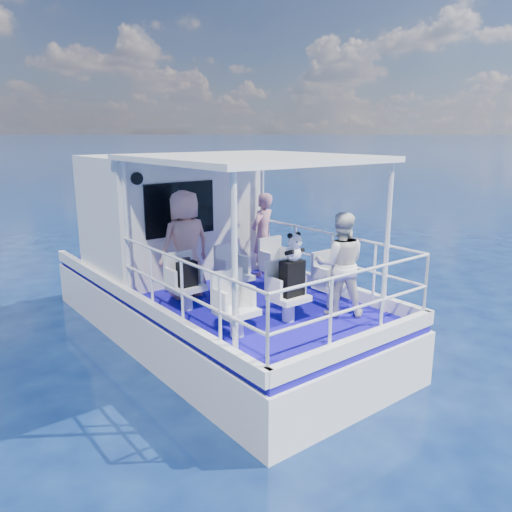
% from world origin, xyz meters
% --- Properties ---
extents(ground, '(2000.00, 2000.00, 0.00)m').
position_xyz_m(ground, '(0.00, 0.00, 0.00)').
color(ground, '#081740').
rests_on(ground, ground).
extents(hull, '(3.00, 7.00, 1.60)m').
position_xyz_m(hull, '(0.00, 1.00, 0.00)').
color(hull, white).
rests_on(hull, ground).
extents(deck, '(2.90, 6.90, 0.10)m').
position_xyz_m(deck, '(0.00, 1.00, 0.85)').
color(deck, '#12097E').
rests_on(deck, hull).
extents(cabin, '(2.85, 2.00, 2.20)m').
position_xyz_m(cabin, '(0.00, 2.30, 2.00)').
color(cabin, white).
rests_on(cabin, deck).
extents(canopy, '(3.00, 3.20, 0.08)m').
position_xyz_m(canopy, '(0.00, -0.20, 3.14)').
color(canopy, white).
rests_on(canopy, cabin).
extents(canopy_posts, '(2.77, 2.97, 2.20)m').
position_xyz_m(canopy_posts, '(0.00, -0.25, 2.00)').
color(canopy_posts, white).
rests_on(canopy_posts, deck).
extents(railings, '(2.84, 3.59, 1.00)m').
position_xyz_m(railings, '(0.00, -0.58, 1.40)').
color(railings, white).
rests_on(railings, deck).
extents(seat_port_fwd, '(0.48, 0.46, 0.38)m').
position_xyz_m(seat_port_fwd, '(-0.90, 0.20, 1.09)').
color(seat_port_fwd, white).
rests_on(seat_port_fwd, deck).
extents(seat_center_fwd, '(0.48, 0.46, 0.38)m').
position_xyz_m(seat_center_fwd, '(0.00, 0.20, 1.09)').
color(seat_center_fwd, white).
rests_on(seat_center_fwd, deck).
extents(seat_stbd_fwd, '(0.48, 0.46, 0.38)m').
position_xyz_m(seat_stbd_fwd, '(0.90, 0.20, 1.09)').
color(seat_stbd_fwd, white).
rests_on(seat_stbd_fwd, deck).
extents(seat_port_aft, '(0.48, 0.46, 0.38)m').
position_xyz_m(seat_port_aft, '(-0.90, -1.10, 1.09)').
color(seat_port_aft, white).
rests_on(seat_port_aft, deck).
extents(seat_center_aft, '(0.48, 0.46, 0.38)m').
position_xyz_m(seat_center_aft, '(0.00, -1.10, 1.09)').
color(seat_center_aft, white).
rests_on(seat_center_aft, deck).
extents(seat_stbd_aft, '(0.48, 0.46, 0.38)m').
position_xyz_m(seat_stbd_aft, '(0.90, -1.10, 1.09)').
color(seat_stbd_aft, white).
rests_on(seat_stbd_aft, deck).
extents(passenger_port_fwd, '(0.66, 0.48, 1.73)m').
position_xyz_m(passenger_port_fwd, '(-0.58, 0.75, 1.77)').
color(passenger_port_fwd, '#D6988A').
rests_on(passenger_port_fwd, deck).
extents(passenger_stbd_fwd, '(0.65, 0.53, 1.54)m').
position_xyz_m(passenger_stbd_fwd, '(1.17, 0.95, 1.67)').
color(passenger_stbd_fwd, '#C78192').
rests_on(passenger_stbd_fwd, deck).
extents(passenger_stbd_aft, '(0.93, 0.91, 1.52)m').
position_xyz_m(passenger_stbd_aft, '(0.75, -1.36, 1.66)').
color(passenger_stbd_aft, silver).
rests_on(passenger_stbd_aft, deck).
extents(backpack_port, '(0.28, 0.16, 0.37)m').
position_xyz_m(backpack_port, '(-0.91, 0.14, 1.47)').
color(backpack_port, black).
rests_on(backpack_port, seat_port_fwd).
extents(backpack_center, '(0.33, 0.19, 0.50)m').
position_xyz_m(backpack_center, '(0.02, -1.14, 1.53)').
color(backpack_center, black).
rests_on(backpack_center, seat_center_aft).
extents(compact_camera, '(0.10, 0.06, 0.06)m').
position_xyz_m(compact_camera, '(-0.91, 0.14, 1.69)').
color(compact_camera, black).
rests_on(compact_camera, backpack_port).
extents(panda, '(0.26, 0.21, 0.40)m').
position_xyz_m(panda, '(0.03, -1.15, 1.98)').
color(panda, white).
rests_on(panda, backpack_center).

